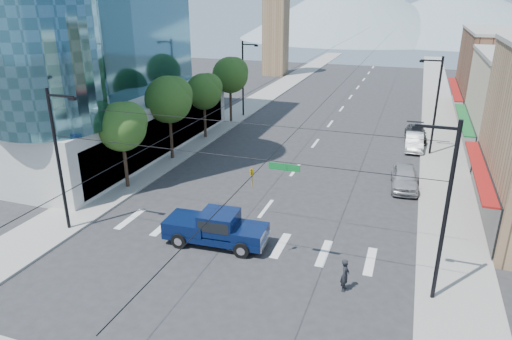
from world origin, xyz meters
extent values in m
plane|color=#28282B|center=(0.00, 0.00, 0.00)|extent=(160.00, 160.00, 0.00)
cube|color=gray|center=(-12.00, 40.00, 0.07)|extent=(4.00, 120.00, 0.15)
cube|color=gray|center=(12.00, 40.00, 0.07)|extent=(4.00, 120.00, 0.15)
cube|color=#B7B7B2|center=(-26.50, 14.00, 2.50)|extent=(29.00, 26.00, 5.00)
cube|color=#8C6B4C|center=(-16.50, 62.00, 9.00)|extent=(4.00, 4.00, 18.00)
cone|color=gray|center=(-15.00, 150.00, 11.00)|extent=(80.00, 80.00, 22.00)
cone|color=gray|center=(20.00, 160.00, 9.00)|extent=(90.00, 90.00, 18.00)
cylinder|color=black|center=(-11.20, 6.00, 2.27)|extent=(0.28, 0.28, 4.55)
sphere|color=#244A18|center=(-11.20, 6.00, 4.88)|extent=(3.64, 3.64, 3.64)
sphere|color=#244A18|center=(-10.80, 6.30, 5.28)|extent=(2.86, 2.86, 2.86)
cylinder|color=black|center=(-11.20, 13.00, 2.55)|extent=(0.28, 0.28, 5.11)
sphere|color=#244A18|center=(-11.20, 13.00, 5.47)|extent=(4.09, 4.09, 4.09)
sphere|color=#244A18|center=(-10.80, 13.30, 5.88)|extent=(3.21, 3.21, 3.21)
cylinder|color=black|center=(-11.20, 20.00, 2.27)|extent=(0.28, 0.28, 4.55)
sphere|color=#244A18|center=(-11.20, 20.00, 4.88)|extent=(3.64, 3.64, 3.64)
sphere|color=#244A18|center=(-10.80, 20.30, 5.28)|extent=(2.86, 2.86, 2.86)
cylinder|color=black|center=(-11.20, 27.00, 2.55)|extent=(0.28, 0.28, 5.11)
sphere|color=#244A18|center=(-11.20, 27.00, 5.47)|extent=(4.09, 4.09, 4.09)
sphere|color=#244A18|center=(-10.80, 27.30, 5.88)|extent=(3.21, 3.21, 3.21)
cylinder|color=black|center=(-10.80, -1.00, 4.50)|extent=(0.20, 0.20, 9.00)
cylinder|color=black|center=(10.80, -1.00, 4.50)|extent=(0.20, 0.20, 9.00)
cylinder|color=black|center=(0.00, -1.00, 6.20)|extent=(21.60, 0.04, 0.04)
imported|color=gold|center=(1.50, -1.00, 5.15)|extent=(0.16, 0.20, 1.00)
cube|color=#0C6626|center=(3.20, -1.00, 5.95)|extent=(1.60, 0.06, 0.35)
cylinder|color=black|center=(-10.80, 30.00, 4.50)|extent=(0.20, 0.20, 9.00)
cube|color=black|center=(-9.90, 30.00, 8.60)|extent=(1.80, 0.12, 0.12)
cube|color=black|center=(-9.10, 30.00, 8.50)|extent=(0.40, 0.25, 0.18)
cylinder|color=black|center=(10.80, 22.00, 4.50)|extent=(0.20, 0.20, 9.00)
cube|color=black|center=(9.90, 22.00, 8.60)|extent=(1.80, 0.12, 0.12)
cube|color=black|center=(9.10, 22.00, 8.50)|extent=(0.40, 0.25, 0.18)
cube|color=#08163F|center=(-1.30, 0.47, 0.60)|extent=(6.15, 2.52, 0.38)
cube|color=#08163F|center=(0.83, 0.59, 1.04)|extent=(1.87, 2.18, 0.60)
cube|color=#08163F|center=(-1.08, 0.48, 1.48)|extent=(2.19, 2.14, 1.21)
cube|color=black|center=(-1.08, 0.48, 1.59)|extent=(1.98, 2.16, 0.66)
cube|color=#08163F|center=(-3.06, 0.37, 1.10)|extent=(2.64, 2.33, 0.71)
cube|color=silver|center=(1.71, 0.64, 0.60)|extent=(0.25, 2.09, 0.38)
cube|color=silver|center=(-4.32, 0.31, 0.60)|extent=(0.25, 2.09, 0.33)
cylinder|color=black|center=(0.67, -0.46, 0.46)|extent=(0.94, 0.38, 0.92)
cylinder|color=black|center=(0.56, 1.62, 0.46)|extent=(0.94, 0.38, 0.92)
cylinder|color=black|center=(-3.16, -0.68, 0.46)|extent=(0.94, 0.38, 0.92)
cylinder|color=black|center=(-3.28, 1.41, 0.46)|extent=(0.94, 0.38, 0.92)
imported|color=black|center=(6.63, -1.62, 0.87)|extent=(0.42, 0.64, 1.74)
imported|color=#ACABB0|center=(8.88, 13.03, 0.84)|extent=(2.32, 5.04, 1.67)
imported|color=silver|center=(9.35, 23.25, 0.77)|extent=(1.74, 4.70, 1.54)
imported|color=#2D2D2F|center=(9.40, 26.35, 0.73)|extent=(2.32, 5.13, 1.46)
camera|label=1|loc=(8.83, -21.29, 13.80)|focal=32.00mm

